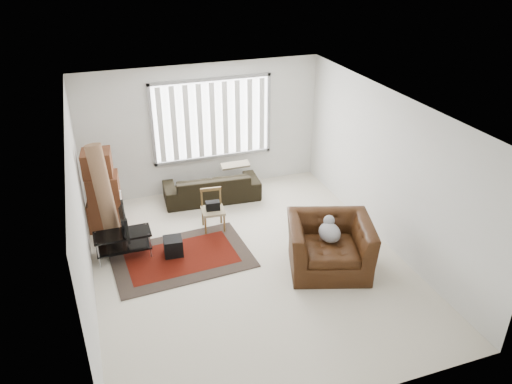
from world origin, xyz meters
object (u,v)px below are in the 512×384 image
at_px(moving_boxes, 103,193).
at_px(tv_stand, 123,240).
at_px(side_chair, 213,208).
at_px(armchair, 330,242).
at_px(sofa, 212,183).

bearing_deg(moving_boxes, tv_stand, -80.16).
height_order(tv_stand, moving_boxes, moving_boxes).
xyz_separation_m(side_chair, armchair, (1.47, -1.84, 0.07)).
height_order(sofa, side_chair, side_chair).
relative_size(moving_boxes, side_chair, 1.98).
bearing_deg(tv_stand, armchair, -24.45).
distance_m(tv_stand, moving_boxes, 1.22).
distance_m(moving_boxes, sofa, 2.21).
distance_m(moving_boxes, armchair, 4.23).
distance_m(tv_stand, sofa, 2.49).
bearing_deg(tv_stand, side_chair, 13.61).
distance_m(sofa, armchair, 3.21).
height_order(tv_stand, sofa, sofa).
bearing_deg(armchair, sofa, 129.83).
bearing_deg(side_chair, sofa, 81.93).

